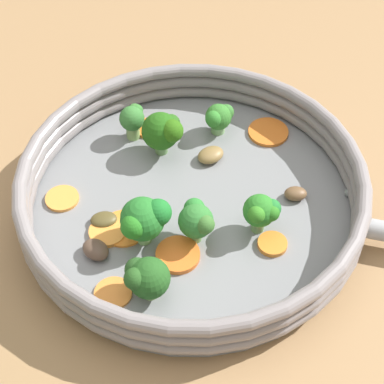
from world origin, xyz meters
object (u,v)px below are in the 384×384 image
at_px(carrot_slice_5, 268,132).
at_px(broccoli_floret_3, 144,219).
at_px(carrot_slice_4, 62,198).
at_px(broccoli_floret_0, 146,277).
at_px(carrot_slice_0, 272,244).
at_px(mushroom_piece_2, 296,194).
at_px(carrot_slice_6, 113,293).
at_px(skillet, 192,205).
at_px(broccoli_floret_5, 197,220).
at_px(broccoli_floret_4, 163,131).
at_px(mushroom_piece_0, 96,250).
at_px(carrot_slice_7, 178,255).
at_px(broccoli_floret_2, 262,212).
at_px(broccoli_floret_1, 133,119).
at_px(broccoli_floret_6, 219,118).
at_px(carrot_slice_1, 148,128).
at_px(mushroom_piece_1, 211,155).
at_px(carrot_slice_3, 107,232).
at_px(mushroom_piece_3, 104,220).
at_px(carrot_slice_2, 124,228).

bearing_deg(carrot_slice_5, broccoli_floret_3, -79.39).
relative_size(carrot_slice_4, broccoli_floret_0, 0.78).
bearing_deg(carrot_slice_0, mushroom_piece_2, 116.54).
height_order(carrot_slice_4, carrot_slice_6, same).
distance_m(skillet, broccoli_floret_5, 0.06).
height_order(carrot_slice_5, broccoli_floret_4, broccoli_floret_4).
distance_m(carrot_slice_0, mushroom_piece_0, 0.17).
xyz_separation_m(carrot_slice_7, mushroom_piece_2, (0.02, 0.14, 0.00)).
bearing_deg(broccoli_floret_2, broccoli_floret_1, -174.07).
xyz_separation_m(carrot_slice_4, carrot_slice_7, (0.13, 0.05, 0.00)).
bearing_deg(broccoli_floret_6, mushroom_piece_2, -0.61).
bearing_deg(carrot_slice_1, broccoli_floret_4, -10.18).
bearing_deg(carrot_slice_6, broccoli_floret_3, 117.73).
xyz_separation_m(mushroom_piece_0, mushroom_piece_1, (-0.03, 0.17, -0.00)).
relative_size(carrot_slice_3, broccoli_floret_2, 0.83).
height_order(broccoli_floret_1, mushroom_piece_0, broccoli_floret_1).
xyz_separation_m(carrot_slice_0, broccoli_floret_1, (-0.21, -0.02, 0.02)).
distance_m(carrot_slice_7, broccoli_floret_2, 0.09).
relative_size(mushroom_piece_1, mushroom_piece_3, 1.13).
distance_m(skillet, carrot_slice_1, 0.12).
height_order(broccoli_floret_0, broccoli_floret_1, broccoli_floret_0).
bearing_deg(carrot_slice_4, mushroom_piece_1, 72.26).
height_order(carrot_slice_1, broccoli_floret_0, broccoli_floret_0).
distance_m(mushroom_piece_0, mushroom_piece_1, 0.17).
height_order(skillet, carrot_slice_6, carrot_slice_6).
relative_size(mushroom_piece_2, mushroom_piece_3, 0.87).
height_order(carrot_slice_0, carrot_slice_7, same).
bearing_deg(carrot_slice_2, mushroom_piece_2, 64.86).
distance_m(broccoli_floret_1, mushroom_piece_3, 0.13).
bearing_deg(carrot_slice_5, broccoli_floret_5, -67.00).
xyz_separation_m(carrot_slice_4, carrot_slice_6, (0.13, -0.02, -0.00)).
bearing_deg(broccoli_floret_0, broccoli_floret_5, 105.18).
height_order(carrot_slice_7, broccoli_floret_5, broccoli_floret_5).
xyz_separation_m(broccoli_floret_1, broccoli_floret_6, (0.05, 0.08, -0.00)).
relative_size(carrot_slice_0, carrot_slice_5, 0.64).
bearing_deg(carrot_slice_0, broccoli_floret_2, 171.37).
xyz_separation_m(broccoli_floret_6, mushroom_piece_0, (0.06, -0.20, -0.01)).
height_order(carrot_slice_0, broccoli_floret_0, broccoli_floret_0).
height_order(carrot_slice_5, broccoli_floret_1, broccoli_floret_1).
bearing_deg(carrot_slice_2, carrot_slice_1, 134.54).
distance_m(carrot_slice_5, broccoli_floret_2, 0.14).
bearing_deg(carrot_slice_1, broccoli_floret_6, 48.49).
bearing_deg(mushroom_piece_2, mushroom_piece_1, -161.28).
xyz_separation_m(broccoli_floret_2, broccoli_floret_3, (-0.06, -0.10, 0.00)).
height_order(broccoli_floret_2, broccoli_floret_3, broccoli_floret_3).
xyz_separation_m(carrot_slice_7, broccoli_floret_1, (-0.17, 0.06, 0.02)).
bearing_deg(broccoli_floret_2, carrot_slice_5, 133.48).
xyz_separation_m(broccoli_floret_5, mushroom_piece_1, (-0.08, 0.08, -0.02)).
bearing_deg(broccoli_floret_2, mushroom_piece_1, 166.96).
height_order(carrot_slice_6, broccoli_floret_2, broccoli_floret_2).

